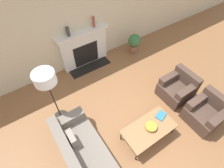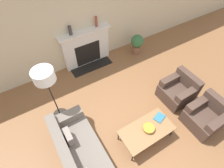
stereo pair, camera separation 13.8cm
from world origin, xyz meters
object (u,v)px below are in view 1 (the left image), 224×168
Objects in this scene: fireplace at (84,49)px; potted_plant at (134,42)px; armchair_far at (177,88)px; floor_lamp at (46,82)px; bowl at (151,126)px; coffee_table at (149,129)px; book at (161,115)px; mantel_vase_center_left at (94,22)px; couch at (87,160)px; mantel_vase_left at (68,32)px; armchair_near at (206,112)px.

potted_plant is at bearing -14.20° from fireplace.
fireplace reaches higher than armchair_far.
bowl is at bearing -46.21° from floor_lamp.
coffee_table is (-1.47, -0.49, 0.06)m from armchair_far.
mantel_vase_center_left is at bearing 72.49° from book.
mantel_vase_center_left is at bearing 1.95° from fireplace.
fireplace is 2.32× the size of potted_plant.
coffee_table is at bearing -97.98° from mantel_vase_center_left.
couch is 1.77m from floor_lamp.
bowl is at bearing -71.10° from armchair_far.
floor_lamp is 1.87m from mantel_vase_left.
bowl is (-1.43, 0.43, 0.13)m from armchair_near.
bowl is (0.04, -0.00, 0.07)m from coffee_table.
floor_lamp is at bearing 124.38° from book.
couch reaches higher than potted_plant.
mantel_vase_center_left reaches higher than armchair_far.
floor_lamp is (-1.53, -1.48, 0.79)m from fireplace.
potted_plant is at bearing 18.26° from floor_lamp.
fireplace is at bearing 90.34° from bowl.
book is (1.92, -0.11, 0.10)m from couch.
book is at bearing -115.93° from potted_plant.
mantel_vase_left is at bearing 168.08° from potted_plant.
mantel_vase_center_left is at bearing 37.55° from floor_lamp.
couch is at bearing -123.47° from mantel_vase_center_left.
fireplace is 1.73m from potted_plant.
floor_lamp is (-2.98, 2.04, 1.07)m from armchair_near.
mantel_vase_center_left is at bearing -33.47° from couch.
mantel_vase_left is at bearing 97.62° from bowl.
couch is 3.27m from mantel_vase_left.
mantel_vase_left is at bearing -20.93° from couch.
bowl is at bearing -97.73° from couch.
armchair_far reaches higher than book.
bowl is (-1.43, -0.49, 0.13)m from armchair_far.
coffee_table is 3.90× the size of mantel_vase_center_left.
potted_plant is (0.22, 3.10, 0.09)m from armchair_near.
mantel_vase_left reaches higher than potted_plant.
couch is 7.00× the size of book.
mantel_vase_center_left reaches higher than mantel_vase_left.
armchair_near is 2.64× the size of book.
fireplace reaches higher than armchair_near.
armchair_far reaches higher than couch.
book is 0.18× the size of floor_lamp.
fireplace is at bearing -150.89° from armchair_far.
potted_plant reaches higher than bowl.
fireplace is 3.03m from book.
book is at bearing -82.10° from fireplace.
potted_plant is at bearing 58.27° from bowl.
mantel_vase_left is (1.13, 1.49, -0.05)m from floor_lamp.
floor_lamp reaches higher than armchair_far.
couch reaches higher than bowl.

